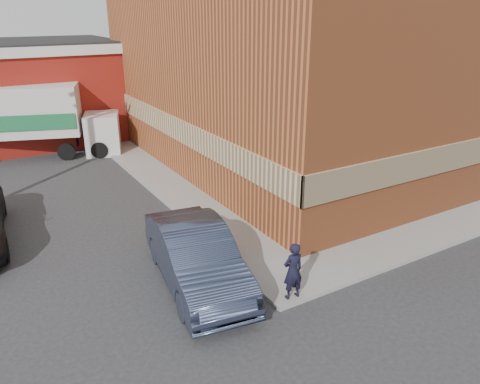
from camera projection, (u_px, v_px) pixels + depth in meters
ground at (258, 275)px, 13.63m from camera, size 90.00×90.00×0.00m
brick_building at (304, 64)px, 23.17m from camera, size 14.25×18.25×9.36m
sidewalk_south at (450, 227)px, 16.48m from camera, size 16.00×1.80×0.12m
sidewalk_west at (161, 179)px, 21.09m from camera, size 1.80×18.00×0.12m
man at (293, 271)px, 12.09m from camera, size 0.60×0.41×1.59m
sedan at (196, 257)px, 12.90m from camera, size 2.59×5.45×1.72m
box_truck at (36, 116)px, 23.86m from camera, size 7.77×4.47×3.68m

